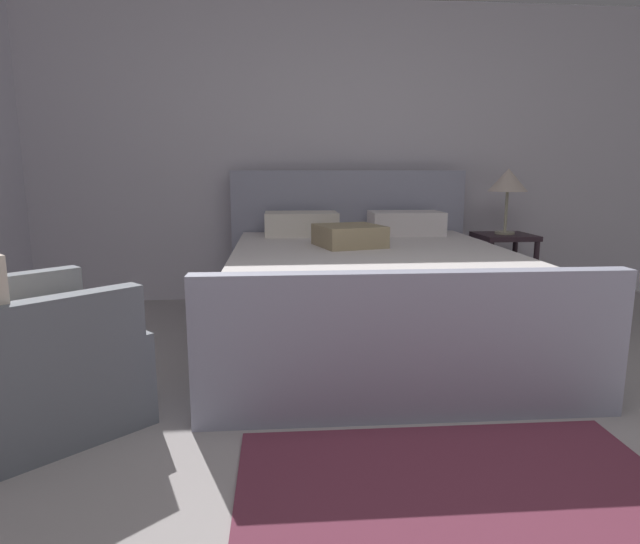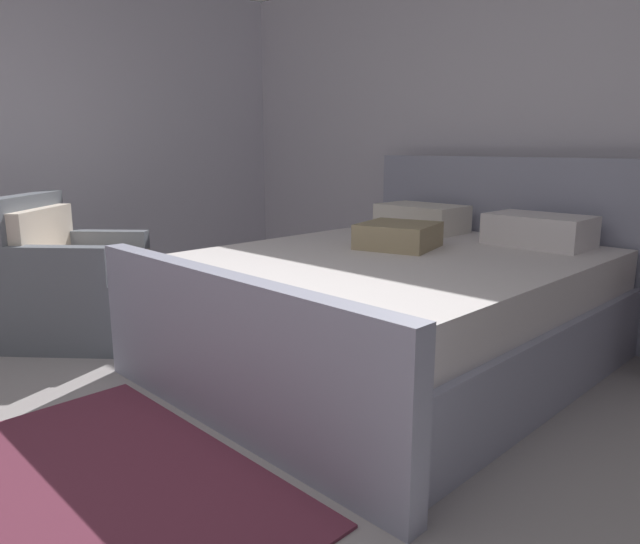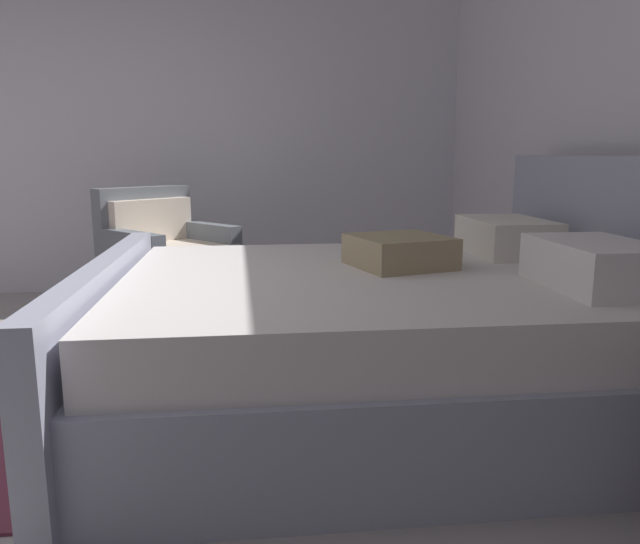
# 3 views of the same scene
# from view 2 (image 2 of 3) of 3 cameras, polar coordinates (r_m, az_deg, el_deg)

# --- Properties ---
(ground_plane) EXTENTS (5.44, 6.70, 0.02)m
(ground_plane) POSITION_cam_2_polar(r_m,az_deg,el_deg) (2.19, -27.90, -22.40)
(ground_plane) COLOR #A49C9B
(wall_back) EXTENTS (5.56, 0.12, 2.51)m
(wall_back) POSITION_cam_2_polar(r_m,az_deg,el_deg) (4.26, 20.12, 12.45)
(wall_back) COLOR silver
(wall_back) RESTS_ON ground
(bed) EXTENTS (2.00, 2.38, 1.12)m
(bed) POSITION_cam_2_polar(r_m,az_deg,el_deg) (3.25, 8.04, -2.95)
(bed) COLOR #A0A2B9
(bed) RESTS_ON ground
(armchair) EXTENTS (1.02, 1.02, 0.90)m
(armchair) POSITION_cam_2_polar(r_m,az_deg,el_deg) (3.92, -23.11, -1.11)
(armchair) COLOR slate
(armchair) RESTS_ON ground
(area_rug) EXTENTS (1.59, 1.29, 0.01)m
(area_rug) POSITION_cam_2_polar(r_m,az_deg,el_deg) (2.28, -24.28, -20.13)
(area_rug) COLOR brown
(area_rug) RESTS_ON ground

